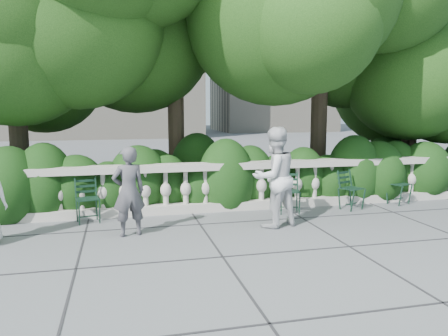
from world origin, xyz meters
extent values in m
plane|color=#4F5256|center=(0.00, 0.00, 0.00)|extent=(90.00, 90.00, 0.00)
cube|color=#9E998E|center=(0.00, 1.80, 0.09)|extent=(12.00, 0.32, 0.18)
cube|color=#9E998E|center=(0.00, 1.80, 0.93)|extent=(12.00, 0.36, 0.14)
cylinder|color=#3F3023|center=(-4.00, 3.40, 1.40)|extent=(0.40, 0.40, 2.80)
ellipsoid|color=black|center=(-4.00, 2.96, 3.68)|extent=(5.28, 5.28, 3.96)
cylinder|color=#3F3023|center=(-0.50, 4.00, 1.70)|extent=(0.40, 0.40, 3.40)
ellipsoid|color=black|center=(-0.50, 3.48, 4.44)|extent=(6.24, 6.24, 4.68)
cylinder|color=#3F3023|center=(3.00, 3.30, 1.50)|extent=(0.40, 0.40, 3.00)
ellipsoid|color=black|center=(3.00, 2.84, 3.92)|extent=(5.52, 5.52, 4.14)
cylinder|color=#3F3023|center=(6.00, 3.80, 1.30)|extent=(0.40, 0.40, 2.60)
ellipsoid|color=black|center=(6.00, 3.40, 3.40)|extent=(4.80, 4.80, 3.60)
imported|color=#46454A|center=(-1.76, 0.41, 0.75)|extent=(0.61, 0.47, 1.49)
imported|color=silver|center=(0.77, 0.39, 0.89)|extent=(1.03, 0.91, 1.78)
camera|label=1|loc=(-1.88, -6.83, 2.12)|focal=35.00mm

